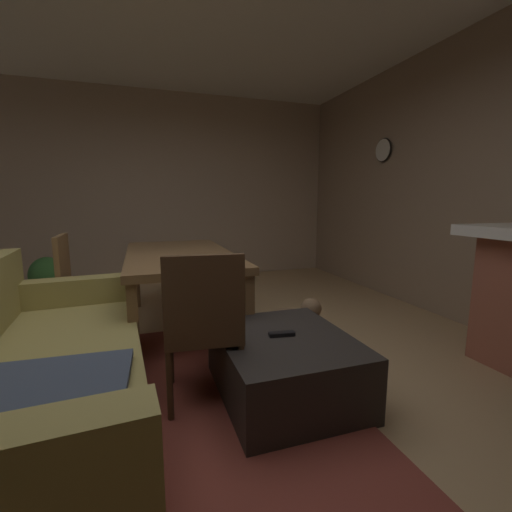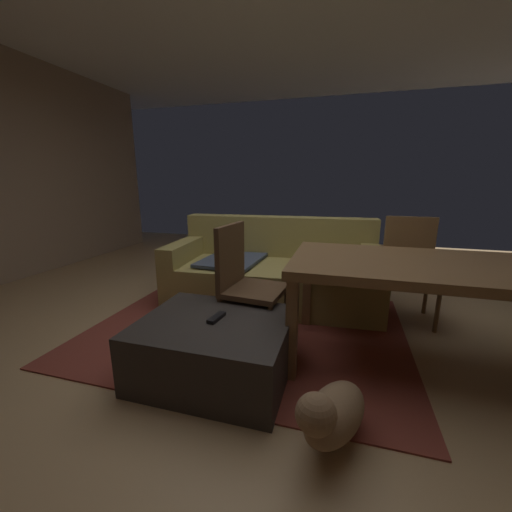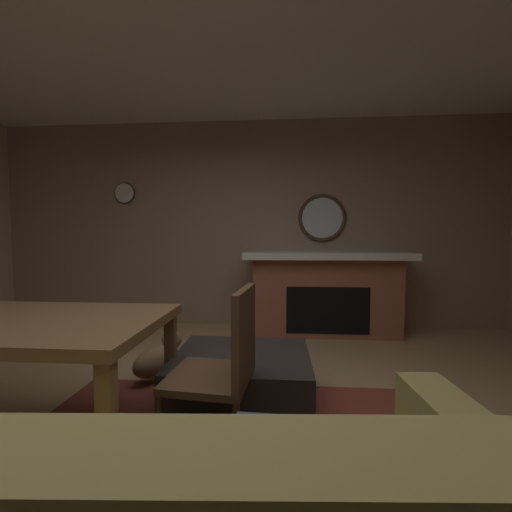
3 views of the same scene
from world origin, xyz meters
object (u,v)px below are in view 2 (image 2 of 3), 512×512
object	(u,v)px
dining_table	(436,274)
dining_chair_north	(409,262)
ottoman_coffee_table	(215,347)
dining_chair_west	(243,277)
tv_remote	(216,318)
couch	(273,273)
small_dog	(332,413)

from	to	relation	value
dining_table	dining_chair_north	size ratio (longest dim) A/B	1.99
ottoman_coffee_table	dining_table	xyz separation A→B (m)	(1.35, 0.49, 0.47)
dining_chair_west	tv_remote	bearing A→B (deg)	-93.11
dining_table	dining_chair_west	size ratio (longest dim) A/B	1.99
couch	dining_chair_west	distance (m)	0.92
dining_table	dining_chair_west	world-z (taller)	dining_chair_west
dining_table	dining_chair_north	xyz separation A→B (m)	(-0.00, 0.86, -0.14)
ottoman_coffee_table	dining_table	distance (m)	1.51
couch	tv_remote	distance (m)	1.38
small_dog	ottoman_coffee_table	bearing A→B (deg)	152.48
dining_table	dining_chair_north	distance (m)	0.87
dining_chair_west	small_dog	distance (m)	1.20
couch	ottoman_coffee_table	distance (m)	1.40
dining_table	dining_chair_west	xyz separation A→B (m)	(-1.32, 0.01, -0.14)
ottoman_coffee_table	dining_chair_north	bearing A→B (deg)	44.84
tv_remote	small_dog	size ratio (longest dim) A/B	0.31
dining_chair_west	couch	bearing A→B (deg)	87.74
dining_table	dining_chair_west	bearing A→B (deg)	179.61
couch	dining_chair_west	world-z (taller)	dining_chair_west
ottoman_coffee_table	dining_table	bearing A→B (deg)	19.77
ottoman_coffee_table	dining_chair_west	size ratio (longest dim) A/B	1.02
couch	dining_chair_north	bearing A→B (deg)	-2.07
dining_table	small_dog	bearing A→B (deg)	-123.88
tv_remote	dining_chair_west	size ratio (longest dim) A/B	0.17
ottoman_coffee_table	tv_remote	size ratio (longest dim) A/B	5.92
dining_chair_north	couch	bearing A→B (deg)	177.93
tv_remote	small_dog	distance (m)	0.88
dining_table	small_dog	size ratio (longest dim) A/B	3.53
ottoman_coffee_table	dining_chair_north	xyz separation A→B (m)	(1.35, 1.34, 0.33)
tv_remote	dining_chair_north	distance (m)	1.89
ottoman_coffee_table	couch	bearing A→B (deg)	87.19
ottoman_coffee_table	small_dog	bearing A→B (deg)	-27.52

